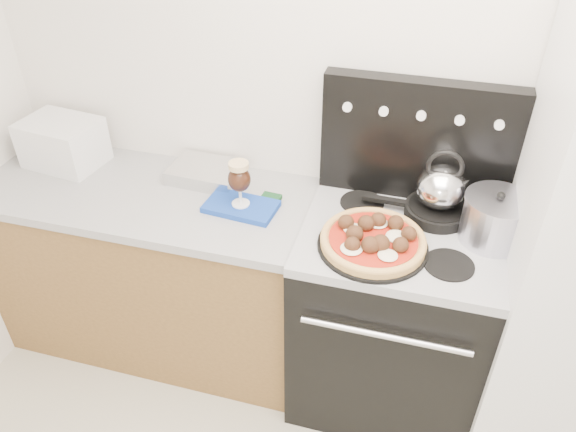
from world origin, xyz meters
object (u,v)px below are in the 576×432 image
(base_cabinet, at_px, (159,272))
(beer_glass, at_px, (240,184))
(oven_mitt, at_px, (241,207))
(pizza, at_px, (373,238))
(pizza_pan, at_px, (372,246))
(stove_body, at_px, (389,319))
(stock_pot, at_px, (495,220))
(toaster_oven, at_px, (63,143))
(skillet, at_px, (437,211))
(tea_kettle, at_px, (442,184))

(base_cabinet, xyz_separation_m, beer_glass, (0.45, -0.02, 0.59))
(oven_mitt, xyz_separation_m, pizza, (0.56, -0.12, 0.05))
(base_cabinet, relative_size, pizza_pan, 3.56)
(stove_body, relative_size, pizza, 2.28)
(stove_body, height_order, pizza, pizza)
(pizza_pan, height_order, stock_pot, stock_pot)
(toaster_oven, distance_m, oven_mitt, 0.91)
(stock_pot, bearing_deg, skillet, 154.83)
(oven_mitt, xyz_separation_m, stock_pot, (0.98, 0.04, 0.09))
(stove_body, relative_size, pizza_pan, 2.16)
(stove_body, bearing_deg, skillet, 50.67)
(pizza_pan, distance_m, tea_kettle, 0.37)
(tea_kettle, bearing_deg, stock_pot, -39.32)
(stove_body, xyz_separation_m, stock_pot, (0.32, 0.05, 0.57))
(oven_mitt, xyz_separation_m, tea_kettle, (0.77, 0.14, 0.16))
(beer_glass, bearing_deg, stove_body, -0.36)
(skillet, distance_m, stock_pot, 0.24)
(tea_kettle, height_order, stock_pot, tea_kettle)
(skillet, bearing_deg, toaster_oven, -179.97)
(stove_body, distance_m, toaster_oven, 1.66)
(beer_glass, height_order, pizza, beer_glass)
(toaster_oven, relative_size, stock_pot, 1.40)
(stove_body, relative_size, toaster_oven, 2.65)
(oven_mitt, bearing_deg, stock_pot, 2.46)
(beer_glass, xyz_separation_m, stock_pot, (0.98, 0.04, -0.02))
(oven_mitt, bearing_deg, pizza_pan, -12.63)
(base_cabinet, relative_size, pizza, 3.76)
(base_cabinet, relative_size, stock_pot, 6.10)
(base_cabinet, height_order, toaster_oven, toaster_oven)
(base_cabinet, bearing_deg, pizza, -8.23)
(base_cabinet, height_order, skillet, skillet)
(base_cabinet, xyz_separation_m, skillet, (1.22, 0.12, 0.51))
(beer_glass, xyz_separation_m, skillet, (0.77, 0.14, -0.08))
(base_cabinet, bearing_deg, toaster_oven, 165.40)
(tea_kettle, bearing_deg, pizza_pan, -143.22)
(beer_glass, bearing_deg, toaster_oven, 171.30)
(toaster_oven, bearing_deg, skillet, 7.48)
(toaster_oven, bearing_deg, tea_kettle, 7.48)
(pizza, relative_size, stock_pot, 1.62)
(stove_body, bearing_deg, base_cabinet, 178.70)
(base_cabinet, distance_m, pizza_pan, 1.13)
(beer_glass, relative_size, pizza, 0.52)
(stove_body, height_order, stock_pot, stock_pot)
(stove_body, relative_size, stock_pot, 3.70)
(base_cabinet, relative_size, oven_mitt, 4.99)
(stove_body, xyz_separation_m, pizza_pan, (-0.10, -0.12, 0.49))
(pizza_pan, relative_size, tea_kettle, 1.95)
(tea_kettle, bearing_deg, base_cabinet, 171.33)
(toaster_oven, xyz_separation_m, oven_mitt, (0.90, -0.14, -0.09))
(stove_body, height_order, tea_kettle, tea_kettle)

